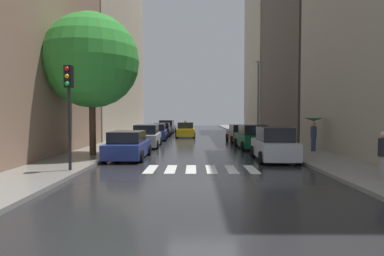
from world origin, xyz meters
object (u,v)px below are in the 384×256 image
Objects in this scene: parked_car_left_fifth at (167,127)px; pedestrian_foreground at (314,126)px; parked_car_left_nearest at (128,146)px; pedestrian_near_tree at (383,154)px; lamp_post_right at (258,94)px; parked_car_right_third at (240,134)px; parked_car_right_second at (252,137)px; taxi_midroad at (185,130)px; parked_car_left_third at (157,132)px; parked_car_right_nearest at (274,145)px; traffic_light_left_corner at (69,94)px; parked_car_left_second at (147,137)px; street_tree_left at (92,61)px; parked_car_left_fourth at (162,130)px.

parked_car_left_fifth is 24.68m from pedestrian_foreground.
parked_car_left_fifth is (0.01, 24.42, 0.07)m from parked_car_left_nearest.
pedestrian_foreground reaches higher than pedestrian_near_tree.
parked_car_left_fifth is 0.61× the size of lamp_post_right.
lamp_post_right reaches higher than parked_car_right_third.
parked_car_right_second is 0.95× the size of taxi_midroad.
parked_car_right_nearest reaches higher than parked_car_left_third.
lamp_post_right is at bearing 150.22° from pedestrian_near_tree.
taxi_midroad is 9.23m from lamp_post_right.
traffic_light_left_corner is at bearing 167.26° from taxi_midroad.
pedestrian_foreground is (3.23, 2.99, 0.92)m from parked_car_right_nearest.
parked_car_right_third is 18.20m from traffic_light_left_corner.
taxi_midroad is at bearing -9.42° from parked_car_left_nearest.
parked_car_left_second is at bearing 80.21° from parked_car_right_second.
pedestrian_foreground is (11.15, 2.42, 1.01)m from parked_car_left_nearest.
street_tree_left is at bearing -112.48° from pedestrian_foreground.
parked_car_left_second is 18.07m from parked_car_left_fifth.
parked_car_right_nearest reaches higher than parked_car_right_third.
parked_car_left_fifth is at bearing 17.72° from taxi_midroad.
lamp_post_right reaches higher than parked_car_left_nearest.
parked_car_left_nearest is 1.03× the size of traffic_light_left_corner.
taxi_midroad is (-5.12, 5.77, 0.02)m from parked_car_right_third.
pedestrian_foreground is (11.07, -3.93, 0.95)m from parked_car_left_second.
taxi_midroad is at bearing 143.41° from lamp_post_right.
street_tree_left is (-2.09, -24.02, 4.66)m from parked_car_left_fifth.
parked_car_left_second is 2.29× the size of pedestrian_foreground.
parked_car_left_fifth is at bearing 175.72° from pedestrian_foreground.
pedestrian_foreground reaches higher than parked_car_right_second.
parked_car_left_fourth is at bearing -2.64° from parked_car_left_third.
parked_car_right_second is (-0.09, 5.95, -0.02)m from parked_car_right_nearest.
parked_car_left_fifth is at bearing 19.36° from parked_car_right_nearest.
traffic_light_left_corner reaches higher than parked_car_left_fifth.
parked_car_left_third is at bearing 142.97° from taxi_midroad.
parked_car_left_fourth is at bearing 28.57° from parked_car_right_second.
street_tree_left reaches higher than parked_car_left_second.
parked_car_right_second is 11.79m from pedestrian_near_tree.
parked_car_right_nearest is 10.45m from traffic_light_left_corner.
parked_car_left_nearest is 0.61× the size of lamp_post_right.
parked_car_left_third is at bearing 175.91° from pedestrian_near_tree.
lamp_post_right is (-0.89, 17.81, 3.29)m from pedestrian_near_tree.
parked_car_left_fourth is 22.89m from traffic_light_left_corner.
pedestrian_foreground is (8.46, -14.35, 0.98)m from taxi_midroad.
parked_car_right_third is at bearing -2.49° from parked_car_right_second.
lamp_post_right is (11.61, 11.29, -1.13)m from street_tree_left.
pedestrian_foreground is at bearing -151.12° from taxi_midroad.
parked_car_left_fourth is 18.59m from street_tree_left.
parked_car_left_third is 21.77m from pedestrian_near_tree.
parked_car_left_fifth reaches higher than parked_car_left_nearest.
parked_car_right_second is at bearing 178.06° from parked_car_right_third.
pedestrian_near_tree is (7.72, -22.89, 0.28)m from taxi_midroad.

